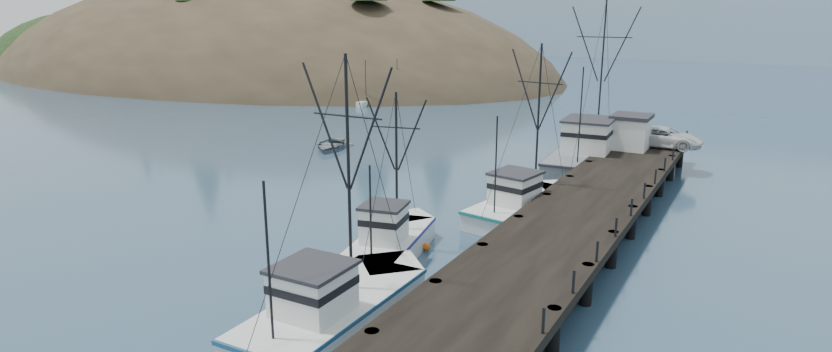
% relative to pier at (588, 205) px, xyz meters
% --- Properties ---
extents(ground, '(400.00, 400.00, 0.00)m').
position_rel_pier_xyz_m(ground, '(-14.00, -16.00, -1.69)').
color(ground, navy).
rests_on(ground, ground).
extents(pier, '(6.00, 44.00, 2.00)m').
position_rel_pier_xyz_m(pier, '(0.00, 0.00, 0.00)').
color(pier, black).
rests_on(pier, ground).
extents(headland, '(134.80, 78.00, 51.00)m').
position_rel_pier_xyz_m(headland, '(-88.95, 62.61, -6.24)').
color(headland, '#382D1E').
rests_on(headland, ground).
extents(distant_ridge, '(360.00, 40.00, 26.00)m').
position_rel_pier_xyz_m(distant_ridge, '(-4.00, 154.00, -1.69)').
color(distant_ridge, '#9EB2C6').
rests_on(distant_ridge, ground).
extents(distant_ridge_far, '(180.00, 25.00, 18.00)m').
position_rel_pier_xyz_m(distant_ridge_far, '(-54.00, 169.00, -1.69)').
color(distant_ridge_far, silver).
rests_on(distant_ridge_far, ground).
extents(moored_sailboats, '(19.24, 16.16, 6.35)m').
position_rel_pier_xyz_m(moored_sailboats, '(-47.34, 41.93, -1.36)').
color(moored_sailboats, silver).
rests_on(moored_sailboats, ground).
extents(trawler_near, '(3.87, 11.67, 11.82)m').
position_rel_pier_xyz_m(trawler_near, '(-6.29, -17.03, -0.87)').
color(trawler_near, silver).
rests_on(trawler_near, ground).
extents(trawler_mid, '(4.50, 9.08, 9.25)m').
position_rel_pier_xyz_m(trawler_mid, '(-8.37, -9.05, -0.87)').
color(trawler_mid, silver).
rests_on(trawler_mid, ground).
extents(trawler_far, '(5.17, 11.21, 11.41)m').
position_rel_pier_xyz_m(trawler_far, '(-4.22, 0.95, -0.87)').
color(trawler_far, silver).
rests_on(trawler_far, ground).
extents(work_vessel, '(6.01, 17.17, 14.12)m').
position_rel_pier_xyz_m(work_vessel, '(-3.83, 15.97, -0.46)').
color(work_vessel, slate).
rests_on(work_vessel, ground).
extents(pier_shed, '(3.00, 3.20, 2.80)m').
position_rel_pier_xyz_m(pier_shed, '(-0.87, 16.04, 1.73)').
color(pier_shed, silver).
rests_on(pier_shed, pier).
extents(pickup_truck, '(6.10, 3.04, 1.66)m').
position_rel_pier_xyz_m(pickup_truck, '(1.50, 18.00, 1.14)').
color(pickup_truck, silver).
rests_on(pickup_truck, pier).
extents(motorboat, '(5.52, 6.42, 1.12)m').
position_rel_pier_xyz_m(motorboat, '(-27.69, 11.43, -1.69)').
color(motorboat, slate).
rests_on(motorboat, ground).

